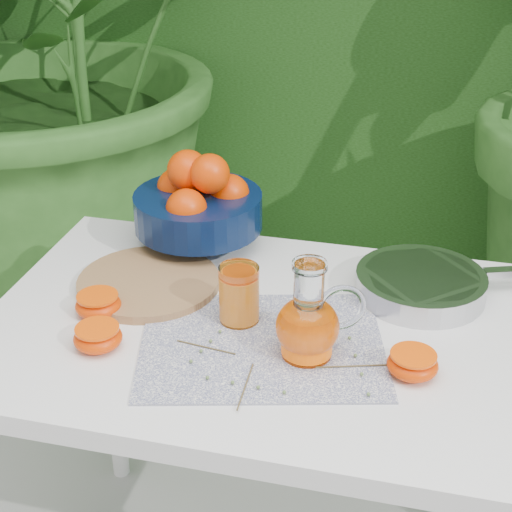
% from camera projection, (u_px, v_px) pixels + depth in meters
% --- Properties ---
extents(potted_plant_left, '(2.84, 2.84, 2.03)m').
position_uv_depth(potted_plant_left, '(40.00, 22.00, 2.53)').
color(potted_plant_left, '#2D5E20').
rests_on(potted_plant_left, ground).
extents(white_table, '(1.00, 0.70, 0.75)m').
position_uv_depth(white_table, '(253.00, 359.00, 1.49)').
color(white_table, white).
rests_on(white_table, ground).
extents(placemat, '(0.50, 0.43, 0.00)m').
position_uv_depth(placemat, '(262.00, 344.00, 1.39)').
color(placemat, '#0D144B').
rests_on(placemat, white_table).
extents(cutting_board, '(0.34, 0.34, 0.02)m').
position_uv_depth(cutting_board, '(149.00, 283.00, 1.56)').
color(cutting_board, olive).
rests_on(cutting_board, white_table).
extents(fruit_bowl, '(0.29, 0.29, 0.22)m').
position_uv_depth(fruit_bowl, '(199.00, 203.00, 1.68)').
color(fruit_bowl, black).
rests_on(fruit_bowl, white_table).
extents(juice_pitcher, '(0.17, 0.14, 0.18)m').
position_uv_depth(juice_pitcher, '(309.00, 324.00, 1.33)').
color(juice_pitcher, white).
rests_on(juice_pitcher, white_table).
extents(juice_tumbler, '(0.07, 0.07, 0.11)m').
position_uv_depth(juice_tumbler, '(239.00, 295.00, 1.43)').
color(juice_tumbler, white).
rests_on(juice_tumbler, white_table).
extents(saute_pan, '(0.46, 0.33, 0.05)m').
position_uv_depth(saute_pan, '(423.00, 283.00, 1.53)').
color(saute_pan, '#AFAFB3').
rests_on(saute_pan, white_table).
extents(orange_halves, '(0.69, 0.20, 0.04)m').
position_uv_depth(orange_halves, '(197.00, 334.00, 1.38)').
color(orange_halves, '#E85202').
rests_on(orange_halves, white_table).
extents(thyme_sprigs, '(0.39, 0.24, 0.01)m').
position_uv_depth(thyme_sprigs, '(273.00, 365.00, 1.32)').
color(thyme_sprigs, brown).
rests_on(thyme_sprigs, white_table).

